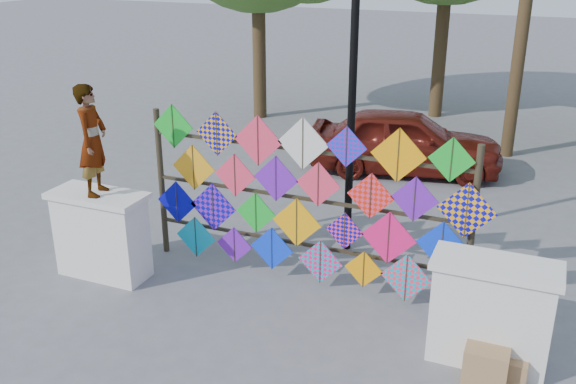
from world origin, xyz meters
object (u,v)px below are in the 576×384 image
(kite_rack, at_px, (306,202))
(sedan, at_px, (405,141))
(vendor_woman, at_px, (92,140))
(lamppost, at_px, (353,81))

(kite_rack, distance_m, sedan, 5.27)
(kite_rack, xyz_separation_m, sedan, (0.21, 5.24, -0.55))
(vendor_woman, bearing_deg, lamppost, -68.10)
(sedan, bearing_deg, lamppost, 168.19)
(vendor_woman, height_order, sedan, vendor_woman)
(kite_rack, bearing_deg, lamppost, 80.10)
(sedan, distance_m, lamppost, 4.45)
(kite_rack, relative_size, vendor_woman, 3.19)
(sedan, height_order, lamppost, lamppost)
(kite_rack, xyz_separation_m, lamppost, (0.22, 1.27, 1.46))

